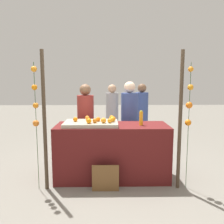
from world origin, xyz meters
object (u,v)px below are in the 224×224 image
Objects in this scene: vendor_right at (129,126)px; juice_bottle at (141,118)px; orange_1 at (110,121)px; chalkboard_sign at (105,178)px; orange_0 at (112,117)px; stall_counter at (112,152)px; vendor_left at (86,128)px.

juice_bottle is at bearing -80.10° from vendor_right.
orange_1 is 0.31× the size of juice_bottle.
vendor_right is (-0.13, 0.74, -0.28)m from juice_bottle.
orange_1 is 0.91m from chalkboard_sign.
orange_0 is at bearing 81.17° from chalkboard_sign.
orange_0 is 0.18× the size of chalkboard_sign.
vendor_right reaches higher than stall_counter.
orange_1 is (-0.04, -0.32, -0.00)m from orange_0.
juice_bottle is at bearing -23.69° from orange_0.
vendor_left is at bearing -177.54° from vendor_right.
chalkboard_sign is at bearing -70.86° from vendor_left.
stall_counter is 1.18× the size of vendor_left.
juice_bottle is 1.26m from vendor_left.
chalkboard_sign is (-0.11, -0.50, -0.27)m from stall_counter.
juice_bottle reaches higher than orange_1.
orange_1 is 0.18× the size of chalkboard_sign.
stall_counter is 4.45× the size of chalkboard_sign.
stall_counter is 0.60m from orange_0.
vendor_left is (-0.51, 0.48, -0.29)m from orange_0.
orange_1 is 0.54m from juice_bottle.
juice_bottle is at bearing -34.98° from vendor_left.
orange_1 reaches higher than stall_counter.
orange_1 is (-0.04, -0.15, 0.57)m from stall_counter.
chalkboard_sign is (-0.07, -0.35, -0.84)m from orange_1.
vendor_left is (-0.40, 1.16, 0.55)m from chalkboard_sign.
stall_counter is at bearing 74.23° from orange_1.
vendor_right is (0.36, 0.52, -0.26)m from orange_0.
vendor_right is at bearing 99.90° from juice_bottle.
orange_0 is 0.05× the size of vendor_right.
vendor_right is (0.40, 0.85, -0.26)m from orange_1.
chalkboard_sign is 0.26× the size of vendor_right.
orange_0 and orange_1 have the same top height.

